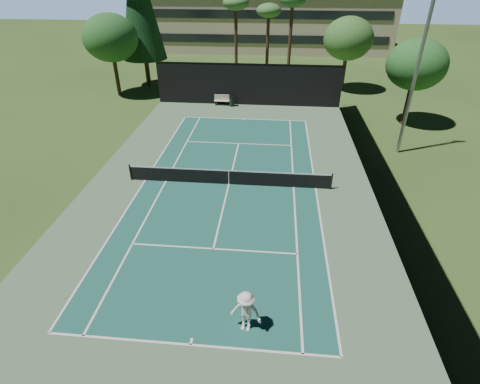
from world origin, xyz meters
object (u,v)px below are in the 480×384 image
Objects in this scene: player at (246,312)px; tennis_ball_a at (65,298)px; park_bench at (222,100)px; tennis_ball_c at (251,156)px; tennis_ball_b at (190,176)px; tennis_net at (229,177)px; trash_bin at (232,101)px; tennis_ball_d at (182,162)px.

player reaches higher than tennis_ball_a.
tennis_ball_c is at bearing -72.09° from park_bench.
park_bench is (3.14, 25.88, 0.51)m from tennis_ball_a.
tennis_ball_a is at bearing -105.48° from tennis_ball_b.
park_bench is at bearing 89.65° from tennis_ball_b.
tennis_net is at bearing 113.30° from player.
trash_bin is at bearing -15.63° from park_bench.
tennis_ball_b is at bearing 124.58° from player.
tennis_ball_c is 1.08× the size of tennis_ball_d.
tennis_ball_b is 14.63m from trash_bin.
trash_bin is at bearing 95.75° from tennis_net.
player is 31.21× the size of tennis_ball_b.
tennis_net is at bearing -105.05° from tennis_ball_c.
park_bench is (0.09, 14.87, 0.52)m from tennis_ball_b.
player is 25.33× the size of tennis_ball_c.
tennis_ball_a is 1.19× the size of tennis_ball_b.
tennis_ball_a is 15.92m from tennis_ball_c.
tennis_net is 15.95m from park_bench.
tennis_ball_d is at bearing -94.92° from park_bench.
tennis_net reaches higher than trash_bin.
tennis_ball_a is at bearing -99.27° from trash_bin.
park_bench reaches higher than trash_bin.
trash_bin is (-2.69, 11.23, 0.44)m from tennis_ball_c.
tennis_ball_c is 11.56m from trash_bin.
tennis_net is 180.78× the size of tennis_ball_a.
tennis_net is 11.14m from player.
tennis_net is at bearing -80.65° from park_bench.
tennis_ball_d is 0.05× the size of park_bench.
park_bench is at bearing 164.37° from trash_bin.
player is 7.80m from tennis_ball_a.
player is 26.22× the size of tennis_ball_a.
tennis_ball_d is (-5.68, 13.80, -0.90)m from player.
player reaches higher than tennis_ball_c.
player is 15.23m from tennis_ball_c.
tennis_ball_c is 12.12m from park_bench.
player reaches higher than tennis_net.
player is 12.74m from tennis_ball_b.
tennis_ball_d is at bearing 125.45° from player.
tennis_ball_b is at bearing -90.35° from park_bench.
tennis_ball_a is 13.14m from tennis_ball_d.
tennis_ball_a is 25.94m from trash_bin.
trash_bin reaches higher than tennis_ball_d.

